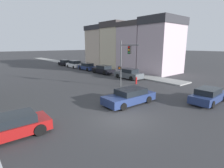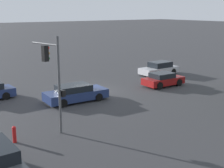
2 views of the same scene
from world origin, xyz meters
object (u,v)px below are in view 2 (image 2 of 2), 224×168
(crossing_car_2, at_px, (75,93))
(crossing_car_3, at_px, (159,68))
(crossing_car_0, at_px, (163,79))
(traffic_signal, at_px, (53,71))
(fire_hydrant, at_px, (14,134))

(crossing_car_2, relative_size, crossing_car_3, 1.09)
(crossing_car_0, bearing_deg, crossing_car_2, -179.97)
(traffic_signal, relative_size, crossing_car_3, 1.24)
(crossing_car_0, height_order, fire_hydrant, crossing_car_0)
(crossing_car_2, bearing_deg, fire_hydrant, -139.57)
(traffic_signal, distance_m, crossing_car_2, 6.65)
(traffic_signal, bearing_deg, crossing_car_0, 6.75)
(traffic_signal, relative_size, fire_hydrant, 5.98)
(crossing_car_2, bearing_deg, crossing_car_0, 0.88)
(crossing_car_2, xyz_separation_m, crossing_car_3, (-12.29, -3.85, 0.02))
(traffic_signal, distance_m, fire_hydrant, 3.98)
(crossing_car_0, xyz_separation_m, crossing_car_2, (8.97, -0.21, 0.03))
(traffic_signal, xyz_separation_m, crossing_car_3, (-16.08, -8.46, -2.90))
(traffic_signal, bearing_deg, fire_hydrant, 175.55)
(traffic_signal, bearing_deg, crossing_car_3, 15.46)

